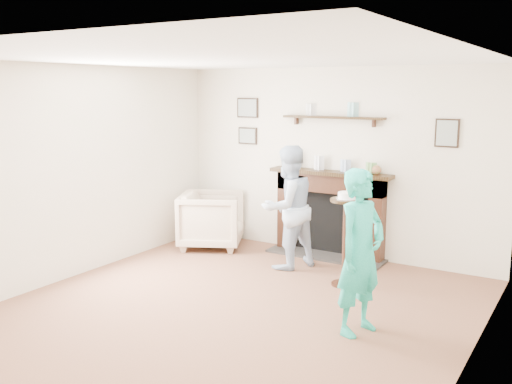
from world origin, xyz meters
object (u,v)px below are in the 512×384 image
Objects in this scene: woman at (358,331)px; pedestal_table at (346,225)px; man at (287,267)px; armchair at (212,247)px.

pedestal_table reaches higher than woman.
armchair is at bearing -77.84° from man.
woman is (2.85, -1.65, 0.00)m from armchair.
armchair is 2.41m from pedestal_table.
pedestal_table reaches higher than armchair.
woman reaches higher than armchair.
pedestal_table is (-0.61, 1.12, 0.71)m from woman.
man reaches higher than woman.
woman is 1.32× the size of pedestal_table.
man is 1.01× the size of woman.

